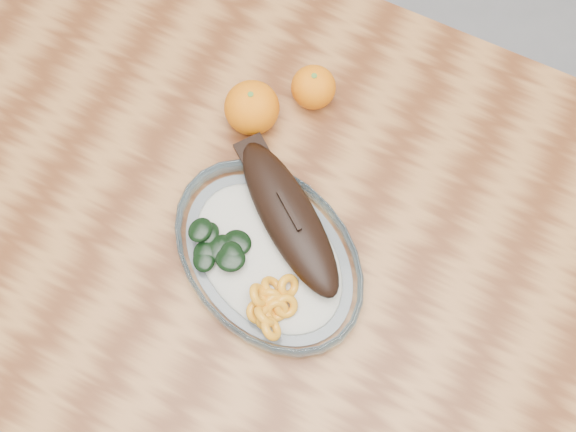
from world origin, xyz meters
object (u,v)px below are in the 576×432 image
Objects in this scene: dining_table at (279,244)px; plated_meal at (269,253)px; orange_right at (313,87)px; orange_left at (252,108)px.

dining_table is 1.70× the size of plated_meal.
plated_meal is 0.25m from orange_right.
dining_table is at bearing -50.40° from orange_left.
orange_right reaches higher than dining_table.
plated_meal reaches higher than orange_left.
orange_right is (-0.04, 0.20, 0.13)m from dining_table.
dining_table is 0.21m from orange_left.
plated_meal is at bearing -77.62° from dining_table.
plated_meal is at bearing -56.81° from orange_left.
dining_table is 0.24m from orange_right.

